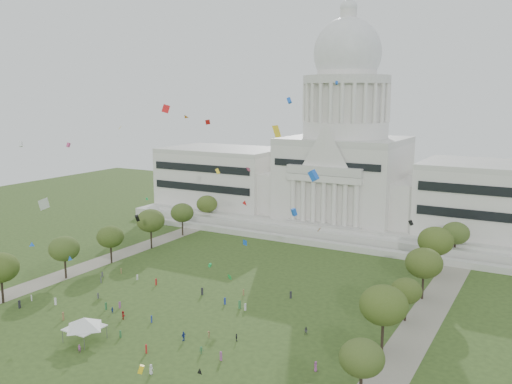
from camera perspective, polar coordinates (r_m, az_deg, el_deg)
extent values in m
plane|color=#31471C|center=(119.82, -10.98, -14.75)|extent=(400.00, 400.00, 0.00)
cube|color=beige|center=(215.11, 9.20, -2.92)|extent=(160.00, 60.00, 4.00)
cube|color=beige|center=(185.60, 5.64, -5.25)|extent=(130.00, 3.00, 2.00)
cube|color=beige|center=(192.34, 6.61, -4.26)|extent=(140.00, 3.00, 5.00)
cube|color=silver|center=(236.00, -3.42, 1.56)|extent=(50.00, 34.00, 22.00)
cube|color=silver|center=(199.89, 24.15, -0.87)|extent=(50.00, 34.00, 22.00)
cube|color=silver|center=(220.98, 2.42, 0.19)|extent=(12.00, 26.00, 16.00)
cube|color=silver|center=(202.74, 16.15, -1.10)|extent=(12.00, 26.00, 16.00)
cube|color=silver|center=(211.19, 9.22, 1.26)|extent=(44.00, 38.00, 28.00)
cube|color=silver|center=(192.25, 7.18, 1.41)|extent=(28.00, 3.00, 2.40)
cube|color=black|center=(221.61, -5.83, 1.49)|extent=(46.00, 0.40, 11.00)
cube|color=black|center=(182.67, 23.68, -1.16)|extent=(46.00, 0.40, 11.00)
cylinder|color=silver|center=(209.13, 9.37, 6.52)|extent=(32.00, 32.00, 6.00)
cylinder|color=silver|center=(208.77, 9.45, 9.26)|extent=(28.00, 28.00, 14.00)
cylinder|color=beige|center=(208.84, 9.52, 11.59)|extent=(32.40, 32.40, 3.00)
cylinder|color=silver|center=(209.07, 9.57, 13.09)|extent=(22.00, 22.00, 8.00)
ellipsoid|color=silver|center=(209.32, 9.60, 14.19)|extent=(25.00, 25.00, 26.20)
cylinder|color=silver|center=(210.75, 9.71, 17.85)|extent=(6.00, 6.00, 5.00)
ellipsoid|color=silver|center=(211.18, 9.74, 18.65)|extent=(6.40, 6.40, 5.12)
cube|color=gray|center=(171.33, -16.82, -7.30)|extent=(8.00, 160.00, 0.04)
cube|color=gray|center=(124.97, 16.51, -13.90)|extent=(8.00, 160.00, 0.04)
cylinder|color=black|center=(147.82, -25.14, -9.48)|extent=(0.56, 0.56, 5.75)
ellipsoid|color=#385017|center=(145.99, -25.32, -7.21)|extent=(8.86, 8.86, 7.25)
ellipsoid|color=#3B501E|center=(94.27, 11.08, -16.76)|extent=(7.58, 7.58, 6.20)
cylinder|color=black|center=(160.33, -19.42, -7.63)|extent=(0.56, 0.56, 5.47)
ellipsoid|color=#38511D|center=(158.72, -19.54, -5.64)|extent=(8.42, 8.42, 6.89)
cylinder|color=black|center=(113.38, 13.15, -14.60)|extent=(0.56, 0.56, 6.20)
ellipsoid|color=#3A5218|center=(110.83, 13.29, -11.51)|extent=(9.55, 9.55, 7.82)
cylinder|color=black|center=(170.51, -15.00, -6.38)|extent=(0.56, 0.56, 5.27)
ellipsoid|color=#2F4615|center=(169.04, -15.09, -4.56)|extent=(8.12, 8.12, 6.65)
cylinder|color=black|center=(128.86, 15.43, -12.01)|extent=(0.56, 0.56, 4.56)
ellipsoid|color=#344715|center=(127.16, 15.53, -9.99)|extent=(7.01, 7.01, 5.74)
cylinder|color=black|center=(183.50, -10.97, -4.92)|extent=(0.56, 0.56, 6.03)
ellipsoid|color=#384A1B|center=(181.97, -11.03, -2.97)|extent=(9.29, 9.29, 7.60)
cylinder|color=black|center=(142.79, 17.13, -9.58)|extent=(0.56, 0.56, 5.97)
ellipsoid|color=#384A17|center=(140.83, 17.27, -7.16)|extent=(9.19, 9.19, 7.52)
cylinder|color=black|center=(198.27, -7.74, -3.79)|extent=(0.56, 0.56, 5.41)
ellipsoid|color=#304718|center=(196.99, -7.78, -2.17)|extent=(8.33, 8.33, 6.81)
cylinder|color=black|center=(161.78, 18.25, -7.24)|extent=(0.56, 0.56, 6.37)
ellipsoid|color=#3C5016|center=(159.95, 18.38, -4.92)|extent=(9.82, 9.82, 8.03)
cylinder|color=black|center=(213.51, -5.16, -2.75)|extent=(0.56, 0.56, 5.32)
ellipsoid|color=#3C5018|center=(212.33, -5.19, -1.27)|extent=(8.19, 8.19, 6.70)
cylinder|color=black|center=(178.51, 20.16, -5.88)|extent=(0.56, 0.56, 5.47)
ellipsoid|color=#374E1E|center=(177.07, 20.28, -4.08)|extent=(8.42, 8.42, 6.89)
cylinder|color=#4C4C4C|center=(121.18, -19.69, -14.17)|extent=(0.12, 0.12, 2.76)
cylinder|color=#4C4C4C|center=(116.91, -17.63, -14.96)|extent=(0.12, 0.12, 2.76)
cylinder|color=#4C4C4C|center=(124.90, -17.50, -13.29)|extent=(0.12, 0.12, 2.76)
cylinder|color=#4C4C4C|center=(120.76, -15.43, -14.02)|extent=(0.12, 0.12, 2.76)
cube|color=white|center=(120.30, -17.60, -13.45)|extent=(6.72, 6.72, 0.22)
pyramid|color=white|center=(119.83, -17.63, -12.92)|extent=(9.41, 9.41, 2.21)
imported|color=#994C8C|center=(105.08, 6.30, -17.77)|extent=(1.09, 1.12, 1.94)
imported|color=#4C4C51|center=(118.91, 5.30, -14.35)|extent=(0.93, 0.69, 1.71)
imported|color=olive|center=(117.39, -5.00, -14.72)|extent=(0.78, 1.10, 1.54)
imported|color=navy|center=(116.66, -7.63, -14.81)|extent=(0.90, 1.31, 2.04)
imported|color=#B21E1E|center=(129.35, -13.81, -12.47)|extent=(1.92, 1.60, 1.97)
imported|color=silver|center=(105.25, -10.99, -17.85)|extent=(0.70, 1.00, 1.93)
imported|color=#994C8C|center=(116.51, -18.10, -15.38)|extent=(0.75, 0.71, 1.67)
imported|color=navy|center=(133.49, -14.89, -11.91)|extent=(0.70, 0.44, 1.44)
imported|color=#33723F|center=(111.16, -5.79, -16.23)|extent=(1.03, 1.11, 1.55)
imported|color=#26262B|center=(115.69, -2.07, -15.05)|extent=(0.73, 1.05, 1.63)
cube|color=silver|center=(142.25, -20.36, -10.75)|extent=(0.55, 0.49, 1.77)
cube|color=#B21E1E|center=(112.95, -11.49, -15.88)|extent=(0.54, 0.53, 1.77)
cube|color=#26262B|center=(137.93, 3.68, -10.76)|extent=(0.52, 0.37, 1.83)
cube|color=#4C4C51|center=(143.23, -16.30, -10.44)|extent=(0.33, 0.43, 1.45)
cube|color=silver|center=(154.22, -12.39, -8.76)|extent=(0.38, 0.46, 1.50)
cube|color=#26262B|center=(143.36, -23.64, -10.78)|extent=(0.41, 0.56, 1.92)
cube|color=#B21E1E|center=(149.12, -10.47, -9.29)|extent=(0.42, 0.54, 1.80)
cube|color=olive|center=(160.57, -14.02, -8.06)|extent=(0.46, 0.46, 1.53)
cube|color=navy|center=(126.34, -10.94, -13.00)|extent=(0.44, 0.50, 1.60)
cube|color=#33723F|center=(131.64, -1.74, -11.76)|extent=(0.52, 0.33, 1.95)
cube|color=silver|center=(130.57, -1.14, -12.02)|extent=(0.41, 0.50, 1.64)
cube|color=#994C8C|center=(108.35, -3.71, -16.86)|extent=(0.55, 0.49, 1.77)
cube|color=#26262B|center=(140.50, -5.69, -10.37)|extent=(0.57, 0.59, 1.91)
cube|color=olive|center=(132.68, -19.63, -12.21)|extent=(0.54, 0.58, 1.86)
cube|color=#33723F|center=(120.61, -14.08, -14.30)|extent=(0.47, 0.37, 1.54)
cube|color=#33723F|center=(135.67, -15.52, -11.50)|extent=(0.37, 0.51, 1.77)
cube|color=navy|center=(134.27, -3.30, -11.39)|extent=(0.51, 0.50, 1.66)
cube|color=olive|center=(139.80, -1.33, -10.50)|extent=(0.35, 0.47, 1.58)
cube|color=#994C8C|center=(135.79, -14.15, -11.46)|extent=(0.33, 0.46, 1.58)
cube|color=silver|center=(147.09, -22.56, -10.26)|extent=(0.46, 0.44, 1.49)
cube|color=#4C4C51|center=(154.35, -16.01, -8.87)|extent=(0.51, 0.50, 1.67)
cube|color=#4C4C51|center=(159.01, -15.87, -8.34)|extent=(0.34, 0.44, 1.47)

